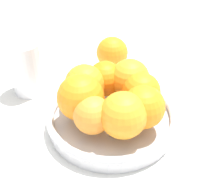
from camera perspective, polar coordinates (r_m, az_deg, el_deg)
ground_plane at (r=0.59m, az=0.00°, el=-5.58°), size 4.00×4.00×0.00m
fruit_bowl at (r=0.58m, az=0.00°, el=-4.29°), size 0.24×0.24×0.03m
orange_pile at (r=0.54m, az=-0.05°, el=-0.04°), size 0.19×0.19×0.08m
stray_orange at (r=0.74m, az=0.03°, el=7.76°), size 0.08×0.08×0.08m
drinking_glass at (r=0.67m, az=-15.34°, el=4.74°), size 0.07×0.07×0.11m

